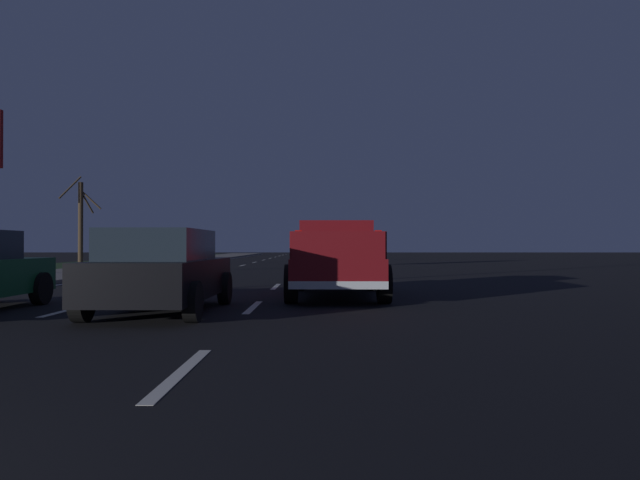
% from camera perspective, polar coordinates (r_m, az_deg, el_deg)
% --- Properties ---
extents(ground, '(144.00, 144.00, 0.00)m').
position_cam_1_polar(ground, '(28.82, -6.09, -2.99)').
color(ground, black).
extents(sidewalk_shoulder, '(108.00, 4.00, 0.12)m').
position_cam_1_polar(sidewalk_shoulder, '(30.54, -20.14, -2.71)').
color(sidewalk_shoulder, slate).
rests_on(sidewalk_shoulder, ground).
extents(grass_verge, '(108.00, 6.00, 0.01)m').
position_cam_1_polar(grass_verge, '(32.61, -28.41, -2.64)').
color(grass_verge, '#1E3819').
rests_on(grass_verge, ground).
extents(lane_markings, '(108.00, 7.04, 0.01)m').
position_cam_1_polar(lane_markings, '(32.34, -10.94, -2.70)').
color(lane_markings, silver).
rests_on(lane_markings, ground).
extents(pickup_truck, '(5.45, 2.33, 1.87)m').
position_cam_1_polar(pickup_truck, '(14.75, 1.61, -1.83)').
color(pickup_truck, maroon).
rests_on(pickup_truck, ground).
extents(sedan_black, '(4.41, 2.04, 1.54)m').
position_cam_1_polar(sedan_black, '(11.31, -15.09, -2.85)').
color(sedan_black, black).
rests_on(sedan_black, ground).
extents(bare_tree_far, '(1.85, 2.03, 5.24)m').
position_cam_1_polar(bare_tree_far, '(36.55, -22.20, 1.69)').
color(bare_tree_far, '#423323').
rests_on(bare_tree_far, ground).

